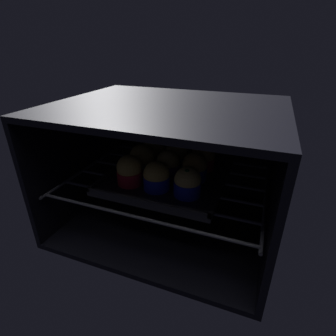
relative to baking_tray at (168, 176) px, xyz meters
The scene contains 12 objects.
oven_cavity 4.54cm from the baking_tray, 90.00° to the left, with size 59.00×47.00×37.00cm.
oven_rack 1.14cm from the baking_tray, 90.00° to the right, with size 54.80×42.00×0.80cm.
baking_tray is the anchor object (origin of this frame).
muffin_row0_col0 12.08cm from the baking_tray, 133.70° to the right, with size 6.85×6.85×8.12cm.
muffin_row0_col1 9.10cm from the baking_tray, 91.88° to the right, with size 6.85×6.85×7.63cm.
muffin_row0_col2 12.36cm from the baking_tray, 44.75° to the right, with size 6.85×6.85×7.57cm.
muffin_row1_col0 9.11cm from the baking_tray, behind, with size 7.41×7.41×8.19cm.
muffin_row1_col1 3.89cm from the baking_tray, 168.14° to the right, with size 6.85×6.85×7.57cm.
muffin_row1_col2 8.72cm from the baking_tray, ahead, with size 6.87×6.87×7.79cm.
muffin_row2_col0 11.80cm from the baking_tray, 135.14° to the left, with size 7.03×7.03×8.04cm.
muffin_row2_col1 8.78cm from the baking_tray, 90.45° to the left, with size 7.32×7.32×8.00cm.
muffin_row2_col2 12.13cm from the baking_tray, 43.51° to the left, with size 7.09×7.09×8.21cm.
Camera 1 is at (23.95, -39.86, 49.90)cm, focal length 27.83 mm.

